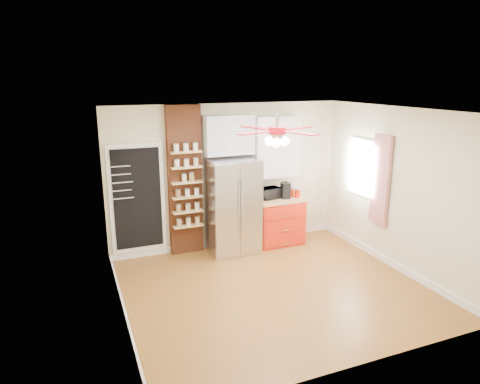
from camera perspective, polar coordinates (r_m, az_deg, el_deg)
name	(u,v)px	position (r m, az deg, el deg)	size (l,w,h in m)	color
floor	(274,288)	(6.77, 4.50, -12.67)	(4.50, 4.50, 0.00)	#8F5B24
ceiling	(278,111)	(6.02, 5.03, 10.74)	(4.50, 4.50, 0.00)	white
wall_back	(228,176)	(8.04, -1.64, 2.12)	(4.50, 0.02, 2.70)	beige
wall_front	(361,256)	(4.67, 15.89, -8.15)	(4.50, 0.02, 2.70)	beige
wall_left	(117,223)	(5.66, -16.12, -4.05)	(0.02, 4.00, 2.70)	beige
wall_right	(398,190)	(7.52, 20.27, 0.27)	(0.02, 4.00, 2.70)	beige
chalkboard	(137,199)	(7.66, -13.53, -0.88)	(0.95, 0.05, 1.95)	white
brick_pillar	(185,181)	(7.72, -7.36, 1.46)	(0.60, 0.16, 2.70)	brown
fridge	(232,206)	(7.81, -1.01, -1.87)	(0.90, 0.70, 1.75)	#B8B7BD
upper_glass_cabinet	(228,135)	(7.72, -1.58, 7.62)	(0.90, 0.35, 0.70)	white
red_cabinet	(278,221)	(8.36, 5.11, -3.82)	(0.94, 0.64, 0.90)	red
upper_shelf_unit	(276,147)	(8.17, 4.80, 6.03)	(0.90, 0.30, 1.15)	white
window	(363,168)	(8.13, 16.09, 3.12)	(0.04, 0.75, 1.05)	white
curtain	(381,180)	(7.70, 18.23, 1.56)	(0.06, 0.40, 1.55)	red
ceiling_fan	(277,131)	(6.05, 4.97, 8.13)	(1.40, 1.40, 0.44)	silver
toaster_oven	(270,193)	(8.19, 4.01, -0.14)	(0.39, 0.26, 0.21)	black
coffee_maker	(285,190)	(8.24, 6.05, 0.22)	(0.15, 0.21, 0.30)	black
canister_left	(297,193)	(8.33, 7.66, -0.19)	(0.10, 0.10, 0.16)	red
canister_right	(291,193)	(8.36, 6.87, -0.10)	(0.11, 0.11, 0.16)	#B72E0A
pantry_jar_oats	(184,178)	(7.54, -7.46, 1.85)	(0.09, 0.09, 0.14)	beige
pantry_jar_beans	(191,177)	(7.61, -6.50, 2.01)	(0.10, 0.10, 0.14)	#99814E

